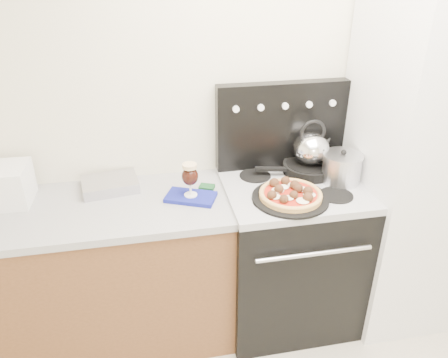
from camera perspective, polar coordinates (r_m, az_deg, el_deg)
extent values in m
cube|color=beige|center=(2.56, 5.49, 9.00)|extent=(3.50, 0.01, 2.50)
cube|color=brown|center=(2.61, -16.03, -12.31)|extent=(1.45, 0.60, 0.86)
cube|color=#9E9EA0|center=(2.36, -17.44, -3.85)|extent=(1.48, 0.63, 0.04)
cube|color=black|center=(2.68, 8.34, -9.88)|extent=(0.76, 0.65, 0.88)
cube|color=#ADADB2|center=(2.43, 9.07, -1.25)|extent=(0.76, 0.65, 0.04)
cube|color=black|center=(2.56, 7.49, 6.99)|extent=(0.76, 0.08, 0.50)
cube|color=silver|center=(2.70, 23.46, 0.90)|extent=(0.64, 0.68, 1.90)
cube|color=silver|center=(2.47, -14.65, -0.67)|extent=(0.32, 0.26, 0.06)
cube|color=navy|center=(2.31, -4.36, -2.37)|extent=(0.29, 0.24, 0.02)
cylinder|color=black|center=(2.29, 8.65, -2.48)|extent=(0.42, 0.42, 0.01)
cylinder|color=black|center=(2.58, 11.08, 1.44)|extent=(0.37, 0.37, 0.05)
cylinder|color=silver|center=(2.49, 15.10, 1.32)|extent=(0.26, 0.26, 0.15)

